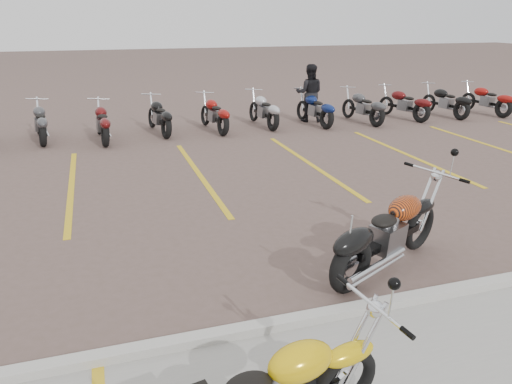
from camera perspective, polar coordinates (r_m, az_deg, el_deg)
ground at (r=7.58m, az=-0.28°, el=-6.67°), size 100.00×100.00×0.00m
curb at (r=5.93m, az=5.77°, el=-14.24°), size 60.00×0.18×0.12m
parking_stripes at (r=11.20m, az=-6.49°, el=2.00°), size 38.00×5.50×0.01m
flame_cruiser at (r=7.01m, az=14.45°, el=-5.04°), size 2.28×1.23×1.02m
person_b at (r=16.87m, az=6.12°, el=11.18°), size 1.11×1.01×1.88m
bg_bike_row at (r=15.22m, az=-7.97°, el=8.72°), size 22.42×2.08×1.10m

